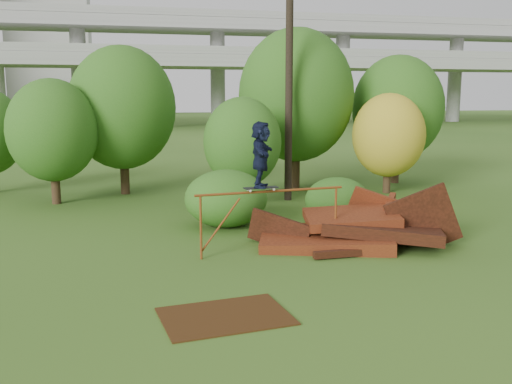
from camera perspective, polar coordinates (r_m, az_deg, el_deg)
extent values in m
plane|color=#2D5116|center=(13.19, 5.45, -8.17)|extent=(240.00, 240.00, 0.00)
cube|color=#40180B|center=(15.57, 6.98, -4.71)|extent=(3.98, 3.12, 0.58)
cube|color=black|center=(15.82, 12.49, -3.74)|extent=(3.66, 3.12, 0.61)
cube|color=#40180B|center=(15.92, 9.48, -2.53)|extent=(2.75, 2.07, 0.52)
cube|color=black|center=(16.11, 16.36, -2.84)|extent=(2.16, 0.64, 2.14)
cube|color=#40180B|center=(17.07, 11.53, -2.28)|extent=(1.68, 1.05, 1.79)
cube|color=black|center=(15.54, 2.32, -4.03)|extent=(1.53, 1.28, 1.21)
cube|color=black|center=(14.62, 9.72, -5.98)|extent=(2.12, 0.21, 0.17)
cube|color=#40180B|center=(16.90, 13.23, -1.08)|extent=(1.00, 1.39, 0.38)
cylinder|color=brown|center=(14.14, -5.53, -3.56)|extent=(0.06, 0.06, 1.61)
cylinder|color=brown|center=(15.43, 7.96, -2.49)|extent=(0.06, 0.06, 1.61)
cylinder|color=brown|center=(14.52, 1.53, 0.08)|extent=(3.99, 0.50, 0.06)
cube|color=black|center=(14.41, 0.48, 0.44)|extent=(0.90, 0.33, 0.03)
cylinder|color=beige|center=(14.22, -0.58, 0.13)|extent=(0.07, 0.04, 0.06)
cylinder|color=beige|center=(14.40, -0.83, 0.25)|extent=(0.07, 0.04, 0.06)
cylinder|color=beige|center=(14.44, 1.80, 0.27)|extent=(0.07, 0.04, 0.06)
cylinder|color=beige|center=(14.61, 1.52, 0.39)|extent=(0.07, 0.04, 0.06)
imported|color=black|center=(14.30, 0.49, 3.78)|extent=(0.94, 1.62, 1.66)
cube|color=#39200C|center=(10.75, -3.10, -12.29)|extent=(2.49, 1.91, 0.03)
cylinder|color=black|center=(22.54, -19.41, 0.79)|extent=(0.33, 0.33, 1.52)
ellipsoid|color=#235717|center=(22.34, -19.69, 5.84)|extent=(3.29, 3.29, 3.78)
cylinder|color=black|center=(23.99, -13.00, 2.07)|extent=(0.36, 0.36, 1.90)
ellipsoid|color=#235717|center=(23.80, -13.23, 8.21)|extent=(4.31, 4.31, 4.96)
cylinder|color=black|center=(20.79, -1.37, 0.32)|extent=(0.31, 0.31, 1.30)
ellipsoid|color=#235717|center=(20.59, -1.38, 5.01)|extent=(2.82, 2.82, 3.24)
cylinder|color=black|center=(24.92, 3.97, 2.87)|extent=(0.39, 0.39, 2.16)
ellipsoid|color=#235717|center=(24.74, 4.05, 9.63)|extent=(4.94, 4.94, 5.68)
cylinder|color=black|center=(24.27, 12.95, 1.42)|extent=(0.31, 0.31, 1.28)
ellipsoid|color=#A58C19|center=(24.08, 13.11, 5.56)|extent=(2.98, 2.98, 3.43)
cylinder|color=black|center=(27.13, 13.77, 2.88)|extent=(0.36, 0.36, 1.88)
ellipsoid|color=#235717|center=(26.96, 13.98, 8.15)|extent=(4.14, 4.14, 4.76)
ellipsoid|color=#235717|center=(17.57, -3.02, -0.64)|extent=(2.56, 2.37, 1.77)
ellipsoid|color=#235717|center=(18.27, 8.13, -0.81)|extent=(2.07, 1.90, 1.47)
cylinder|color=black|center=(21.86, 3.34, 12.96)|extent=(0.28, 0.28, 10.56)
cube|color=gray|center=(72.09, -10.30, 12.71)|extent=(160.00, 9.00, 1.40)
cube|color=gray|center=(78.49, -10.67, 16.11)|extent=(160.00, 9.00, 1.40)
cylinder|color=gray|center=(71.99, -10.20, 9.54)|extent=(2.20, 2.20, 8.00)
cylinder|color=gray|center=(75.19, 3.82, 9.67)|extent=(2.20, 2.20, 8.00)
cube|color=#9E9E99|center=(114.92, -19.84, 14.13)|extent=(14.00, 14.00, 28.00)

